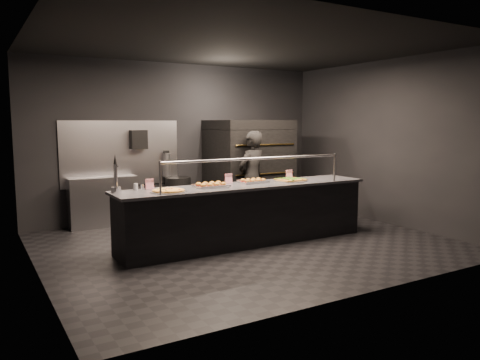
{
  "coord_description": "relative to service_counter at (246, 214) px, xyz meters",
  "views": [
    {
      "loc": [
        -3.67,
        -6.06,
        1.87
      ],
      "look_at": [
        0.0,
        0.2,
        0.97
      ],
      "focal_mm": 35.0,
      "sensor_mm": 36.0,
      "label": 1
    }
  ],
  "objects": [
    {
      "name": "room",
      "position": [
        -0.02,
        0.05,
        1.03
      ],
      "size": [
        6.04,
        6.0,
        3.0
      ],
      "color": "black",
      "rests_on": "ground"
    },
    {
      "name": "service_counter",
      "position": [
        0.0,
        0.0,
        0.0
      ],
      "size": [
        4.1,
        0.78,
        1.37
      ],
      "color": "black",
      "rests_on": "ground"
    },
    {
      "name": "pizza_oven",
      "position": [
        1.2,
        1.9,
        0.5
      ],
      "size": [
        1.5,
        1.23,
        1.91
      ],
      "color": "black",
      "rests_on": "ground"
    },
    {
      "name": "prep_shelf",
      "position": [
        -1.6,
        2.32,
        -0.01
      ],
      "size": [
        1.2,
        0.35,
        0.9
      ],
      "primitive_type": "cube",
      "color": "#99999E",
      "rests_on": "ground"
    },
    {
      "name": "towel_dispenser",
      "position": [
        -0.9,
        2.39,
        1.09
      ],
      "size": [
        0.3,
        0.2,
        0.35
      ],
      "primitive_type": "cube",
      "color": "black",
      "rests_on": "room"
    },
    {
      "name": "fire_extinguisher",
      "position": [
        -0.35,
        2.4,
        0.6
      ],
      "size": [
        0.14,
        0.14,
        0.51
      ],
      "color": "#B2B2B7",
      "rests_on": "room"
    },
    {
      "name": "beer_tap",
      "position": [
        -1.95,
        0.19,
        0.61
      ],
      "size": [
        0.14,
        0.19,
        0.52
      ],
      "color": "silver",
      "rests_on": "service_counter"
    },
    {
      "name": "round_pizza",
      "position": [
        -1.31,
        -0.1,
        0.47
      ],
      "size": [
        0.51,
        0.51,
        0.03
      ],
      "color": "silver",
      "rests_on": "service_counter"
    },
    {
      "name": "slider_tray_a",
      "position": [
        -0.59,
        0.02,
        0.49
      ],
      "size": [
        0.56,
        0.47,
        0.08
      ],
      "color": "silver",
      "rests_on": "service_counter"
    },
    {
      "name": "slider_tray_b",
      "position": [
        0.21,
        0.15,
        0.48
      ],
      "size": [
        0.44,
        0.33,
        0.07
      ],
      "color": "silver",
      "rests_on": "service_counter"
    },
    {
      "name": "square_pizza",
      "position": [
        0.85,
        0.02,
        0.47
      ],
      "size": [
        0.52,
        0.52,
        0.05
      ],
      "color": "silver",
      "rests_on": "service_counter"
    },
    {
      "name": "condiment_jar",
      "position": [
        -1.62,
        0.28,
        0.5
      ],
      "size": [
        0.15,
        0.06,
        0.1
      ],
      "color": "silver",
      "rests_on": "service_counter"
    },
    {
      "name": "tent_cards",
      "position": [
        -0.2,
        0.28,
        0.53
      ],
      "size": [
        2.58,
        0.04,
        0.15
      ],
      "color": "white",
      "rests_on": "service_counter"
    },
    {
      "name": "trash_bin",
      "position": [
        -0.2,
        2.22,
        -0.05
      ],
      "size": [
        0.49,
        0.49,
        0.82
      ],
      "primitive_type": "cylinder",
      "color": "black",
      "rests_on": "ground"
    },
    {
      "name": "worker",
      "position": [
        0.79,
        1.12,
        0.39
      ],
      "size": [
        0.73,
        0.59,
        1.72
      ],
      "primitive_type": "imported",
      "rotation": [
        0.0,
        0.0,
        3.47
      ],
      "color": "black",
      "rests_on": "ground"
    }
  ]
}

